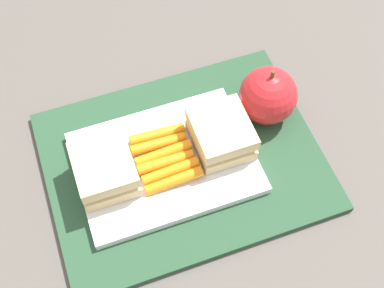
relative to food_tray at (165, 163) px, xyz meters
The scene contains 7 objects.
ground_plane 0.03m from the food_tray, ahead, with size 2.40×2.40×0.00m, color #56514C.
lunchbag_mat 0.03m from the food_tray, ahead, with size 0.36×0.28×0.01m, color #284C33.
food_tray is the anchor object (origin of this frame).
sandwich_half_left 0.08m from the food_tray, behind, with size 0.07×0.08×0.04m.
sandwich_half_right 0.08m from the food_tray, ahead, with size 0.07×0.08×0.04m.
carrot_sticks_bundle 0.01m from the food_tray, 66.98° to the left, with size 0.08×0.09×0.02m.
apple 0.16m from the food_tray, 11.74° to the left, with size 0.08×0.08×0.09m.
Camera 1 is at (-0.11, -0.33, 0.62)m, focal length 49.00 mm.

